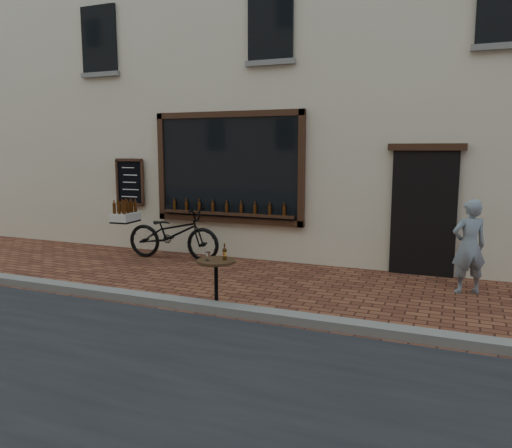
% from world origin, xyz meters
% --- Properties ---
extents(ground, '(90.00, 90.00, 0.00)m').
position_xyz_m(ground, '(0.00, 0.00, 0.00)').
color(ground, '#51261A').
rests_on(ground, ground).
extents(kerb, '(90.00, 0.25, 0.12)m').
position_xyz_m(kerb, '(0.00, 0.20, 0.06)').
color(kerb, slate).
rests_on(kerb, ground).
extents(shop_building, '(28.00, 6.20, 10.00)m').
position_xyz_m(shop_building, '(0.00, 6.50, 5.00)').
color(shop_building, beige).
rests_on(shop_building, ground).
extents(cargo_bicycle, '(2.35, 0.84, 1.13)m').
position_xyz_m(cargo_bicycle, '(-2.91, 2.87, 0.54)').
color(cargo_bicycle, black).
rests_on(cargo_bicycle, ground).
extents(bistro_table, '(0.54, 0.54, 0.93)m').
position_xyz_m(bistro_table, '(-0.60, 0.35, 0.50)').
color(bistro_table, black).
rests_on(bistro_table, ground).
extents(pedestrian, '(0.64, 0.55, 1.47)m').
position_xyz_m(pedestrian, '(2.65, 2.54, 0.74)').
color(pedestrian, gray).
rests_on(pedestrian, ground).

